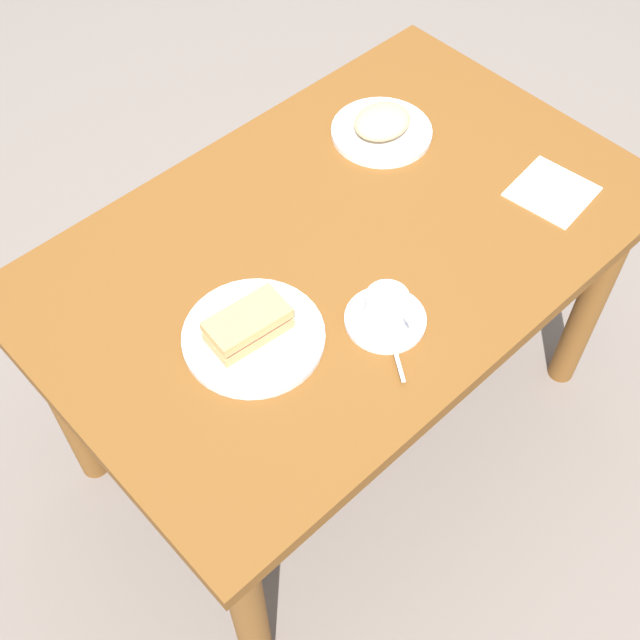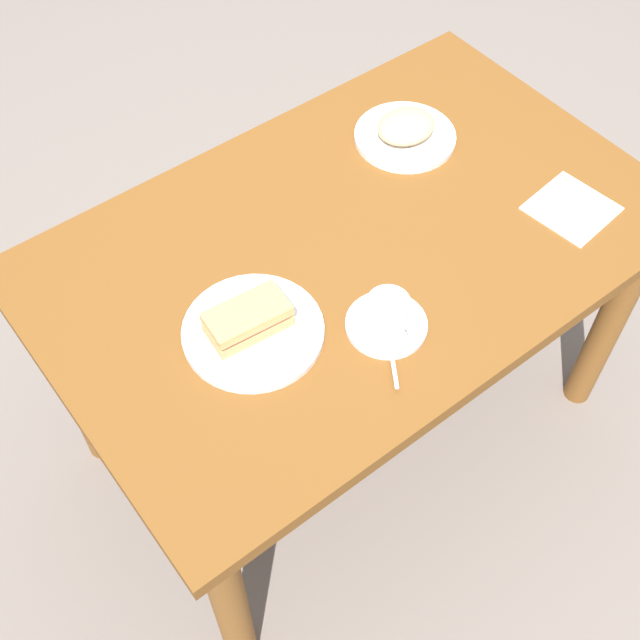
{
  "view_description": "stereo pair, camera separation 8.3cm",
  "coord_description": "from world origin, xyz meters",
  "views": [
    {
      "loc": [
        0.77,
        0.76,
        1.9
      ],
      "look_at": [
        0.18,
        0.13,
        0.73
      ],
      "focal_mm": 46.12,
      "sensor_mm": 36.0,
      "label": 1
    },
    {
      "loc": [
        0.71,
        0.81,
        1.9
      ],
      "look_at": [
        0.18,
        0.13,
        0.73
      ],
      "focal_mm": 46.12,
      "sensor_mm": 36.0,
      "label": 2
    }
  ],
  "objects": [
    {
      "name": "side_food_pile",
      "position": [
        -0.27,
        -0.16,
        0.74
      ],
      "size": [
        0.13,
        0.11,
        0.04
      ],
      "primitive_type": "ellipsoid",
      "color": "tan",
      "rests_on": "side_plate"
    },
    {
      "name": "side_plate",
      "position": [
        -0.27,
        -0.16,
        0.71
      ],
      "size": [
        0.22,
        0.22,
        0.01
      ],
      "primitive_type": "cylinder",
      "color": "silver",
      "rests_on": "dining_table"
    },
    {
      "name": "spoon",
      "position": [
        0.13,
        0.26,
        0.72
      ],
      "size": [
        0.06,
        0.09,
        0.01
      ],
      "color": "silver",
      "rests_on": "coffee_saucer"
    },
    {
      "name": "sandwich_plate",
      "position": [
        0.28,
        0.06,
        0.71
      ],
      "size": [
        0.26,
        0.26,
        0.01
      ],
      "primitive_type": "cylinder",
      "color": "silver",
      "rests_on": "dining_table"
    },
    {
      "name": "ground_plane",
      "position": [
        0.0,
        0.0,
        0.0
      ],
      "size": [
        6.0,
        6.0,
        0.0
      ],
      "primitive_type": "plane",
      "color": "slate"
    },
    {
      "name": "dining_table",
      "position": [
        0.0,
        0.0,
        0.59
      ],
      "size": [
        1.24,
        0.78,
        0.7
      ],
      "color": "brown",
      "rests_on": "ground_plane"
    },
    {
      "name": "napkin",
      "position": [
        -0.4,
        0.2,
        0.7
      ],
      "size": [
        0.17,
        0.17,
        0.0
      ],
      "primitive_type": "cube",
      "rotation": [
        0.0,
        0.0,
        0.12
      ],
      "color": "white",
      "rests_on": "dining_table"
    },
    {
      "name": "coffee_saucer",
      "position": [
        0.08,
        0.2,
        0.71
      ],
      "size": [
        0.15,
        0.15,
        0.01
      ],
      "primitive_type": "cylinder",
      "color": "white",
      "rests_on": "dining_table"
    },
    {
      "name": "sandwich_front",
      "position": [
        0.29,
        0.06,
        0.74
      ],
      "size": [
        0.15,
        0.09,
        0.05
      ],
      "color": "tan",
      "rests_on": "sandwich_plate"
    },
    {
      "name": "coffee_cup",
      "position": [
        0.08,
        0.2,
        0.75
      ],
      "size": [
        0.08,
        0.11,
        0.06
      ],
      "color": "silver",
      "rests_on": "coffee_saucer"
    }
  ]
}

